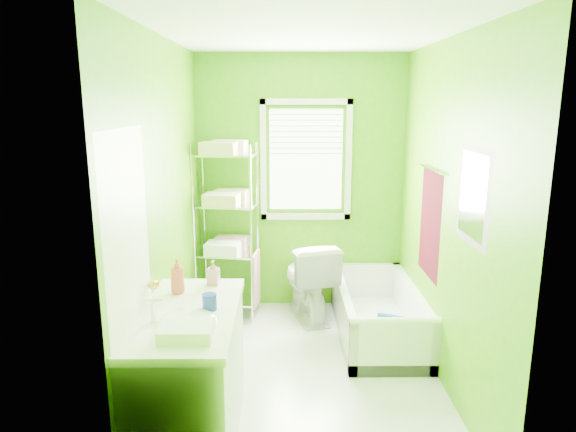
{
  "coord_description": "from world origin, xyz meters",
  "views": [
    {
      "loc": [
        -0.17,
        -3.75,
        2.14
      ],
      "look_at": [
        -0.14,
        0.25,
        1.24
      ],
      "focal_mm": 32.0,
      "sensor_mm": 36.0,
      "label": 1
    }
  ],
  "objects_px": {
    "bathtub": "(378,321)",
    "vanity": "(190,374)",
    "toilet": "(308,279)",
    "wire_shelf_unit": "(228,211)"
  },
  "relations": [
    {
      "from": "bathtub",
      "to": "vanity",
      "type": "bearing_deg",
      "value": -134.63
    },
    {
      "from": "bathtub",
      "to": "toilet",
      "type": "distance_m",
      "value": 0.81
    },
    {
      "from": "bathtub",
      "to": "wire_shelf_unit",
      "type": "distance_m",
      "value": 1.77
    },
    {
      "from": "bathtub",
      "to": "vanity",
      "type": "relative_size",
      "value": 1.3
    },
    {
      "from": "toilet",
      "to": "wire_shelf_unit",
      "type": "relative_size",
      "value": 0.46
    },
    {
      "from": "vanity",
      "to": "bathtub",
      "type": "bearing_deg",
      "value": 45.37
    },
    {
      "from": "vanity",
      "to": "wire_shelf_unit",
      "type": "bearing_deg",
      "value": 88.87
    },
    {
      "from": "bathtub",
      "to": "wire_shelf_unit",
      "type": "height_order",
      "value": "wire_shelf_unit"
    },
    {
      "from": "bathtub",
      "to": "wire_shelf_unit",
      "type": "bearing_deg",
      "value": 159.45
    },
    {
      "from": "bathtub",
      "to": "toilet",
      "type": "height_order",
      "value": "toilet"
    }
  ]
}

